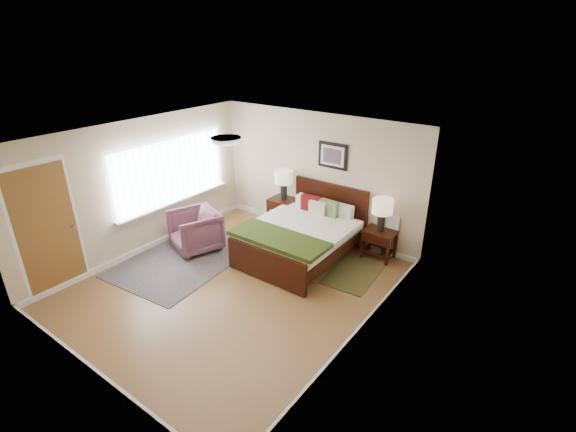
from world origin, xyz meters
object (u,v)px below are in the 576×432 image
object	(u,v)px
nightstand_right	(379,241)
nightstand_left	(283,205)
rug_persian	(184,259)
bed	(302,231)
lamp_left	(284,179)
lamp_right	(382,209)
armchair	(195,231)

from	to	relation	value
nightstand_right	nightstand_left	bearing A→B (deg)	-179.77
nightstand_left	rug_persian	world-z (taller)	nightstand_left
bed	lamp_left	distance (m)	1.42
nightstand_right	lamp_left	distance (m)	2.32
bed	nightstand_left	bearing A→B (deg)	141.83
bed	nightstand_left	distance (m)	1.29
lamp_left	lamp_right	size ratio (longest dim) A/B	1.00
lamp_left	lamp_right	xyz separation A→B (m)	(2.19, 0.00, -0.11)
nightstand_left	rug_persian	xyz separation A→B (m)	(-0.69, -2.17, -0.53)
nightstand_left	nightstand_right	size ratio (longest dim) A/B	1.19
bed	lamp_left	xyz separation A→B (m)	(-1.01, 0.82, 0.58)
nightstand_left	rug_persian	size ratio (longest dim) A/B	0.27
lamp_left	armchair	distance (m)	2.06
bed	nightstand_right	world-z (taller)	bed
nightstand_left	lamp_right	distance (m)	2.24
armchair	nightstand_right	bearing A→B (deg)	51.76
nightstand_right	rug_persian	world-z (taller)	nightstand_right
bed	nightstand_right	size ratio (longest dim) A/B	3.79
rug_persian	nightstand_left	bearing A→B (deg)	67.34
nightstand_left	rug_persian	bearing A→B (deg)	-107.61
bed	nightstand_right	xyz separation A→B (m)	(1.18, 0.80, -0.18)
bed	lamp_right	distance (m)	1.51
nightstand_right	rug_persian	distance (m)	3.62
lamp_left	nightstand_left	bearing A→B (deg)	-90.00
lamp_right	armchair	world-z (taller)	lamp_right
lamp_right	rug_persian	bearing A→B (deg)	-142.72
lamp_left	rug_persian	xyz separation A→B (m)	(-0.69, -2.19, -1.10)
nightstand_right	rug_persian	xyz separation A→B (m)	(-2.88, -2.18, -0.34)
armchair	lamp_right	bearing A→B (deg)	51.95
nightstand_right	lamp_right	distance (m)	0.65
lamp_right	armchair	xyz separation A→B (m)	(-2.99, -1.76, -0.60)
nightstand_left	nightstand_right	xyz separation A→B (m)	(2.19, 0.01, -0.19)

